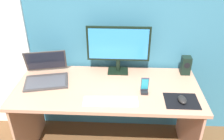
# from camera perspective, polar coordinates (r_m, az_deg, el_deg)

# --- Properties ---
(wall_back) EXTENTS (6.00, 0.04, 2.50)m
(wall_back) POSITION_cam_1_polar(r_m,az_deg,el_deg) (2.08, -0.56, 14.48)
(wall_back) COLOR teal
(wall_back) RESTS_ON ground_plane
(desk) EXTENTS (1.50, 0.66, 0.72)m
(desk) POSITION_cam_1_polar(r_m,az_deg,el_deg) (2.03, -1.09, -7.28)
(desk) COLOR tan
(desk) RESTS_ON ground_plane
(monitor) EXTENTS (0.54, 0.14, 0.42)m
(monitor) POSITION_cam_1_polar(r_m,az_deg,el_deg) (2.04, 1.53, 5.57)
(monitor) COLOR black
(monitor) RESTS_ON desk
(speaker_right) EXTENTS (0.08, 0.08, 0.16)m
(speaker_right) POSITION_cam_1_polar(r_m,az_deg,el_deg) (2.18, 17.24, 1.07)
(speaker_right) COLOR black
(speaker_right) RESTS_ON desk
(laptop) EXTENTS (0.41, 0.40, 0.23)m
(laptop) POSITION_cam_1_polar(r_m,az_deg,el_deg) (2.09, -15.47, -1.06)
(laptop) COLOR #3D3937
(laptop) RESTS_ON desk
(keyboard_external) EXTENTS (0.41, 0.13, 0.01)m
(keyboard_external) POSITION_cam_1_polar(r_m,az_deg,el_deg) (1.77, -0.35, -7.52)
(keyboard_external) COLOR white
(keyboard_external) RESTS_ON desk
(mousepad) EXTENTS (0.25, 0.20, 0.00)m
(mousepad) POSITION_cam_1_polar(r_m,az_deg,el_deg) (1.86, 16.29, -7.12)
(mousepad) COLOR black
(mousepad) RESTS_ON desk
(mouse) EXTENTS (0.07, 0.10, 0.04)m
(mouse) POSITION_cam_1_polar(r_m,az_deg,el_deg) (1.84, 16.47, -6.81)
(mouse) COLOR black
(mouse) RESTS_ON mousepad
(phone_in_dock) EXTENTS (0.06, 0.05, 0.14)m
(phone_in_dock) POSITION_cam_1_polar(r_m,az_deg,el_deg) (1.86, 7.81, -4.20)
(phone_in_dock) COLOR black
(phone_in_dock) RESTS_ON desk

